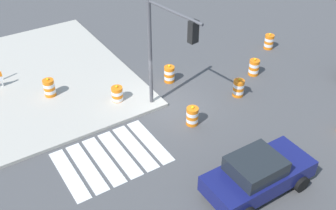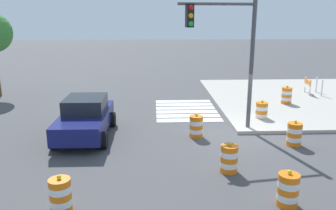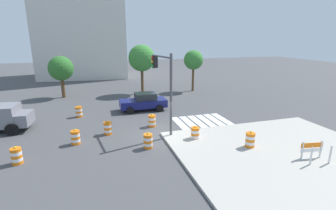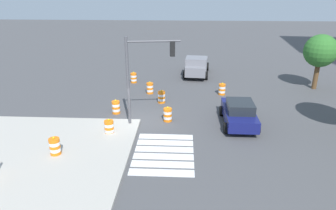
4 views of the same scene
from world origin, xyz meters
name	(u,v)px [view 1 (image 1 of 4)]	position (x,y,z in m)	size (l,w,h in m)	color
ground_plane	(168,106)	(0.00, 0.00, 0.00)	(120.00, 120.00, 0.00)	#474749
sidewalk_corner	(12,85)	(6.00, -6.00, 0.07)	(12.00, 12.00, 0.15)	#ADA89E
crosswalk_stripes	(112,157)	(4.00, 1.80, 0.01)	(4.35, 3.20, 0.02)	silver
sports_car	(258,174)	(0.12, 6.37, 0.81)	(4.31, 2.17, 1.63)	navy
traffic_barrel_near_corner	(238,88)	(-3.51, 1.14, 0.45)	(0.56, 0.56, 1.02)	orange
traffic_barrel_crosswalk_end	(192,116)	(-0.17, 1.78, 0.45)	(0.56, 0.56, 1.02)	orange
traffic_barrel_median_near	(117,95)	(1.96, -1.62, 0.45)	(0.56, 0.56, 1.02)	orange
traffic_barrel_median_far	(254,67)	(-5.60, 0.03, 0.45)	(0.56, 0.56, 1.02)	orange
traffic_barrel_far_curb	(169,74)	(-1.29, -1.90, 0.45)	(0.56, 0.56, 1.02)	orange
traffic_barrel_opposite_curb	(269,42)	(-8.50, -1.79, 0.45)	(0.56, 0.56, 1.02)	orange
traffic_barrel_on_sidewalk	(49,88)	(4.63, -3.86, 0.60)	(0.56, 0.56, 1.02)	orange
traffic_light_pole	(167,41)	(0.42, 0.52, 3.91)	(0.78, 3.26, 5.50)	#4C4C51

